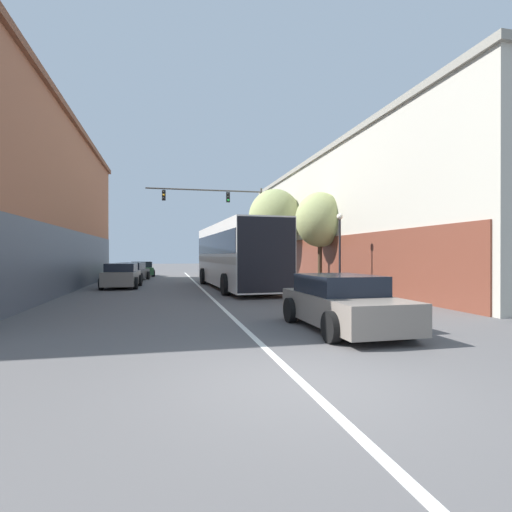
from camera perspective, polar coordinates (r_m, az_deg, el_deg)
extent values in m
plane|color=#565454|center=(6.05, 6.60, -17.56)|extent=(160.00, 160.00, 0.00)
cube|color=silver|center=(20.78, -7.46, -4.91)|extent=(0.14, 42.34, 0.01)
cube|color=#4C515B|center=(22.41, -24.71, -0.63)|extent=(0.24, 24.78, 3.07)
cube|color=#B7B2A3|center=(27.82, 14.59, 4.90)|extent=(6.65, 29.98, 8.28)
cube|color=brown|center=(26.39, 8.25, -0.69)|extent=(0.24, 29.38, 2.90)
cube|color=gray|center=(28.43, 14.59, 12.94)|extent=(6.91, 30.27, 0.30)
cube|color=silver|center=(21.98, -2.89, 0.18)|extent=(3.10, 11.81, 3.24)
cube|color=black|center=(21.98, -2.89, 1.70)|extent=(3.14, 11.58, 1.04)
cube|color=beige|center=(21.98, -2.89, -0.50)|extent=(3.14, 11.69, 0.32)
cube|color=black|center=(16.34, 1.57, 0.18)|extent=(2.50, 0.18, 3.11)
cylinder|color=black|center=(25.35, -7.56, -2.87)|extent=(0.35, 1.01, 1.00)
cylinder|color=black|center=(25.84, -1.81, -2.81)|extent=(0.35, 1.01, 1.00)
cylinder|color=black|center=(18.21, -4.41, -4.06)|extent=(0.35, 1.01, 1.00)
cylinder|color=black|center=(18.88, 3.40, -3.91)|extent=(0.35, 1.01, 1.00)
cube|color=slate|center=(10.11, 12.36, -7.33)|extent=(1.84, 4.30, 0.68)
cube|color=black|center=(10.28, 11.74, -3.97)|extent=(1.66, 2.25, 0.47)
cylinder|color=black|center=(11.01, 4.97, -7.71)|extent=(0.23, 0.67, 0.67)
cylinder|color=black|center=(11.72, 13.53, -7.23)|extent=(0.23, 0.67, 0.67)
cylinder|color=black|center=(8.57, 10.76, -9.97)|extent=(0.23, 0.67, 0.67)
cylinder|color=black|center=(9.47, 21.00, -9.01)|extent=(0.23, 0.67, 0.67)
cube|color=black|center=(29.72, -17.31, -2.47)|extent=(2.27, 4.73, 0.62)
cube|color=black|center=(29.47, -17.41, -1.39)|extent=(1.86, 2.55, 0.51)
cylinder|color=black|center=(31.29, -18.37, -2.66)|extent=(0.30, 0.63, 0.60)
cylinder|color=black|center=(30.94, -15.17, -2.69)|extent=(0.30, 0.63, 0.60)
cylinder|color=black|center=(28.55, -19.64, -2.94)|extent=(0.30, 0.63, 0.60)
cylinder|color=black|center=(28.17, -16.14, -2.97)|extent=(0.30, 0.63, 0.60)
cube|color=#285633|center=(35.80, -16.08, -2.03)|extent=(2.21, 4.03, 0.61)
cube|color=black|center=(35.59, -16.06, -1.16)|extent=(1.84, 2.18, 0.48)
cylinder|color=black|center=(36.94, -17.60, -2.23)|extent=(0.30, 0.63, 0.60)
cylinder|color=black|center=(37.07, -14.82, -2.22)|extent=(0.30, 0.63, 0.60)
cylinder|color=black|center=(34.57, -17.43, -2.39)|extent=(0.30, 0.63, 0.60)
cylinder|color=black|center=(34.70, -14.45, -2.38)|extent=(0.30, 0.63, 0.60)
cube|color=slate|center=(23.56, -18.61, -2.99)|extent=(1.80, 3.91, 0.74)
cube|color=black|center=(23.35, -18.68, -1.56)|extent=(1.60, 2.06, 0.45)
cylinder|color=black|center=(24.89, -20.21, -3.33)|extent=(0.24, 0.66, 0.66)
cylinder|color=black|center=(24.66, -16.23, -3.36)|extent=(0.24, 0.66, 0.66)
cylinder|color=black|center=(22.54, -21.22, -3.70)|extent=(0.24, 0.66, 0.66)
cylinder|color=black|center=(22.29, -16.83, -3.74)|extent=(0.24, 0.66, 0.66)
cylinder|color=#514C47|center=(32.73, 0.75, 3.33)|extent=(0.18, 0.18, 7.29)
cylinder|color=#514C47|center=(32.34, -7.27, 9.33)|extent=(9.16, 0.12, 0.12)
cube|color=black|center=(32.48, -4.02, 8.36)|extent=(0.28, 0.24, 0.80)
sphere|color=black|center=(32.37, -3.98, 8.84)|extent=(0.18, 0.18, 0.18)
sphere|color=black|center=(32.33, -3.98, 8.40)|extent=(0.18, 0.18, 0.18)
sphere|color=green|center=(32.30, -3.98, 7.97)|extent=(0.18, 0.18, 0.18)
cube|color=black|center=(32.11, -13.04, 8.45)|extent=(0.28, 0.24, 0.80)
sphere|color=black|center=(32.00, -13.04, 8.93)|extent=(0.18, 0.18, 0.18)
sphere|color=orange|center=(31.96, -13.04, 8.49)|extent=(0.18, 0.18, 0.18)
sphere|color=black|center=(31.93, -13.04, 8.05)|extent=(0.18, 0.18, 0.18)
cone|color=black|center=(18.89, 11.88, -5.13)|extent=(0.26, 0.26, 0.20)
cylinder|color=black|center=(18.80, 11.88, -0.10)|extent=(0.10, 0.10, 3.52)
sphere|color=#EFE5CC|center=(18.89, 11.88, 5.54)|extent=(0.28, 0.28, 0.28)
cylinder|color=#3D2D1E|center=(23.65, 9.12, -1.07)|extent=(0.25, 0.25, 2.67)
ellipsoid|color=#99A366|center=(23.73, 9.12, 5.15)|extent=(2.92, 2.63, 3.21)
cylinder|color=brown|center=(29.60, 2.73, -0.62)|extent=(0.20, 0.20, 2.87)
ellipsoid|color=#99A366|center=(29.72, 2.73, 5.39)|extent=(3.95, 3.56, 4.35)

